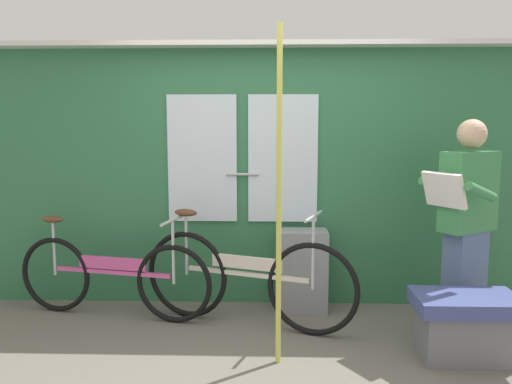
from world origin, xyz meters
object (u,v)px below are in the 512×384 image
(trash_bin_by_wall, at_px, (303,270))
(bench_seat_corner, at_px, (465,325))
(passenger_reading_newspaper, at_px, (466,223))
(handrail_pole, at_px, (279,199))
(bicycle_leaning_behind, at_px, (246,278))
(bicycle_near_door, at_px, (112,276))

(trash_bin_by_wall, xyz_separation_m, bench_seat_corner, (1.06, -0.92, -0.11))
(passenger_reading_newspaper, distance_m, handrail_pole, 1.55)
(passenger_reading_newspaper, distance_m, bench_seat_corner, 0.79)
(bicycle_leaning_behind, bearing_deg, trash_bin_by_wall, 56.79)
(handrail_pole, bearing_deg, passenger_reading_newspaper, 21.57)
(bicycle_near_door, bearing_deg, bicycle_leaning_behind, 4.09)
(trash_bin_by_wall, xyz_separation_m, handrail_pole, (-0.22, -1.01, 0.77))
(bicycle_leaning_behind, bearing_deg, bench_seat_corner, -0.67)
(bicycle_near_door, relative_size, bench_seat_corner, 2.42)
(bicycle_near_door, distance_m, trash_bin_by_wall, 1.61)
(bicycle_leaning_behind, bearing_deg, handrail_pole, -49.63)
(bicycle_leaning_behind, xyz_separation_m, trash_bin_by_wall, (0.47, 0.36, -0.03))
(trash_bin_by_wall, height_order, handrail_pole, handrail_pole)
(passenger_reading_newspaper, xyz_separation_m, trash_bin_by_wall, (-1.20, 0.45, -0.51))
(bicycle_leaning_behind, relative_size, trash_bin_by_wall, 2.44)
(bicycle_near_door, height_order, trash_bin_by_wall, bicycle_near_door)
(bicycle_near_door, bearing_deg, passenger_reading_newspaper, 6.96)
(handrail_pole, relative_size, bench_seat_corner, 3.19)
(bicycle_near_door, height_order, bench_seat_corner, bicycle_near_door)
(bicycle_leaning_behind, distance_m, handrail_pole, 1.01)
(handrail_pole, bearing_deg, trash_bin_by_wall, 77.64)
(bicycle_leaning_behind, height_order, passenger_reading_newspaper, passenger_reading_newspaper)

